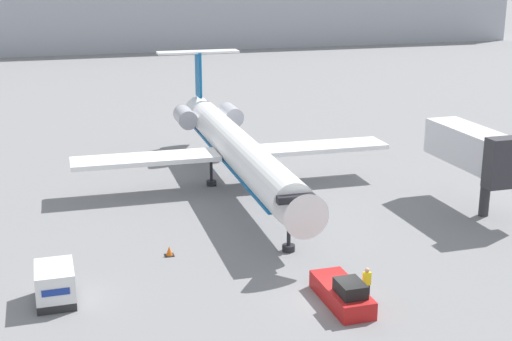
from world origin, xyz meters
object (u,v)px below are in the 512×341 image
at_px(luggage_cart, 55,284).
at_px(traffic_cone_left, 169,251).
at_px(airplane_main, 235,146).
at_px(pushback_tug, 342,293).
at_px(jet_bridge, 476,150).
at_px(worker_near_tug, 367,283).

xyz_separation_m(luggage_cart, traffic_cone_left, (6.81, 4.36, -0.69)).
height_order(airplane_main, traffic_cone_left, airplane_main).
xyz_separation_m(pushback_tug, jet_bridge, (15.04, 11.16, 3.83)).
relative_size(pushback_tug, traffic_cone_left, 7.78).
relative_size(worker_near_tug, traffic_cone_left, 3.02).
bearing_deg(luggage_cart, airplane_main, 49.41).
distance_m(pushback_tug, luggage_cart, 15.07).
distance_m(pushback_tug, traffic_cone_left, 11.72).
height_order(worker_near_tug, traffic_cone_left, worker_near_tug).
relative_size(luggage_cart, worker_near_tug, 1.60).
xyz_separation_m(airplane_main, traffic_cone_left, (-7.56, -12.40, -3.07)).
xyz_separation_m(pushback_tug, worker_near_tug, (1.37, -0.00, 0.38)).
distance_m(luggage_cart, worker_near_tug, 16.38).
bearing_deg(jet_bridge, pushback_tug, -143.43).
bearing_deg(traffic_cone_left, worker_near_tug, -45.17).
distance_m(airplane_main, worker_near_tug, 21.54).
distance_m(pushback_tug, worker_near_tug, 1.42).
xyz_separation_m(luggage_cart, worker_near_tug, (15.72, -4.61, 0.00)).
bearing_deg(worker_near_tug, airplane_main, 93.63).
distance_m(luggage_cart, jet_bridge, 30.30).
bearing_deg(jet_bridge, worker_near_tug, -140.78).
bearing_deg(jet_bridge, traffic_cone_left, -174.46).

